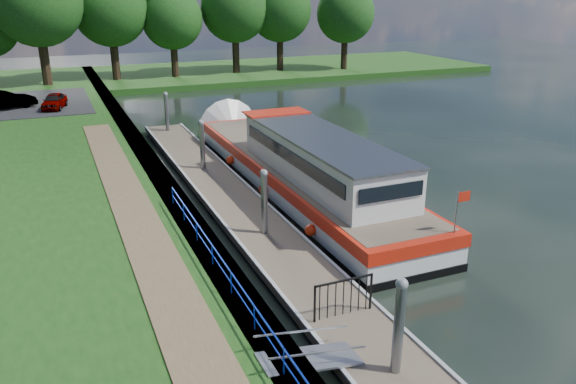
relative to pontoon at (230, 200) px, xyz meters
name	(u,v)px	position (x,y,z in m)	size (l,w,h in m)	color
ground	(383,372)	(0.00, -13.00, -0.18)	(160.00, 160.00, 0.00)	black
bank_edge	(164,189)	(-2.55, 2.00, 0.20)	(1.10, 90.00, 0.78)	#473D2D
far_bank	(227,72)	(12.00, 39.00, 0.12)	(60.00, 18.00, 0.60)	#194012
footpath	(150,248)	(-4.40, -5.00, 0.62)	(1.60, 40.00, 0.05)	brown
blue_fence	(242,293)	(-2.75, -10.00, 1.13)	(0.04, 18.04, 0.72)	#0C2DBF
pontoon	(230,200)	(0.00, 0.00, 0.00)	(2.50, 30.00, 0.56)	brown
mooring_piles	(229,177)	(0.00, 0.00, 1.10)	(0.30, 27.30, 3.55)	gray
gangway	(310,358)	(-1.85, -12.50, 0.44)	(2.58, 1.00, 0.92)	#A5A8AD
gate_panel	(344,292)	(0.00, -10.80, 0.97)	(1.85, 0.05, 1.15)	black
barge	(294,166)	(3.60, 0.93, 0.90)	(4.36, 21.15, 4.78)	black
horizon_trees	(97,3)	(-1.61, 35.68, 7.76)	(54.38, 10.03, 12.87)	#332316
car_a	(54,101)	(-6.65, 21.83, 1.22)	(1.34, 3.33, 1.14)	#999999
car_b	(6,100)	(-9.88, 23.04, 1.32)	(1.41, 4.04, 1.33)	#999999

